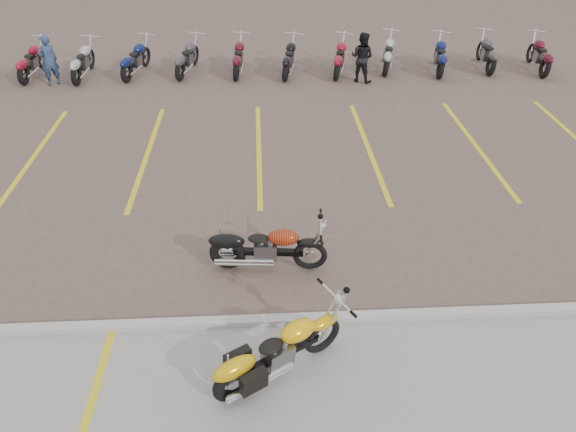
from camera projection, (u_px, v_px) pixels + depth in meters
name	position (u px, v px, depth m)	size (l,w,h in m)	color
ground	(261.00, 247.00, 10.38)	(100.00, 100.00, 0.00)	brown
curb	(263.00, 321.00, 8.67)	(60.00, 0.18, 0.12)	#ADAAA3
parking_stripes	(259.00, 151.00, 13.72)	(38.00, 5.50, 0.01)	gold
yellow_cruiser	(276.00, 353.00, 7.63)	(1.84, 1.21, 0.86)	black
flame_cruiser	(265.00, 249.00, 9.64)	(2.04, 0.37, 0.84)	black
person_a	(49.00, 60.00, 17.17)	(0.56, 0.37, 1.54)	navy
person_b	(362.00, 57.00, 17.44)	(0.75, 0.58, 1.53)	black
bg_bike_row	(262.00, 56.00, 18.24)	(19.08, 2.07, 1.10)	black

